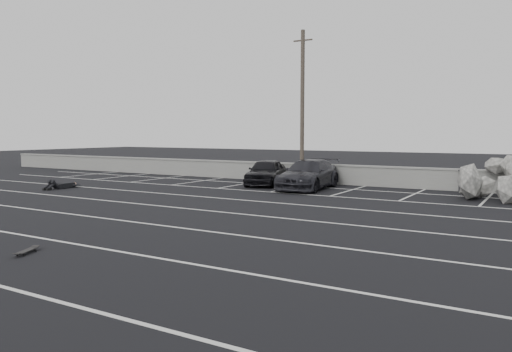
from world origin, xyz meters
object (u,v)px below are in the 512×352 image
Objects in this scene: car_left at (266,172)px; trash_bin at (466,181)px; car_right at (308,174)px; utility_pole at (302,107)px; person at (66,183)px; skateboard at (26,251)px.

car_left is 9.79m from trash_bin.
car_right is 0.61× the size of utility_pole.
person is (-7.90, -6.41, -0.44)m from car_left.
trash_bin is (9.59, 1.93, -0.16)m from car_left.
utility_pole is 9.00m from trash_bin.
skateboard is at bearing -94.71° from car_right.
car_right is 7.31m from trash_bin.
car_left reaches higher than trash_bin.
utility_pole is at bearing -177.22° from trash_bin.
utility_pole is 11.83× the size of skateboard.
utility_pole is at bearing 118.48° from car_right.
utility_pole is 17.97m from skateboard.
car_left is at bearing -168.61° from trash_bin.
car_right is 15.39m from skateboard.
trash_bin is at bearing 45.47° from skateboard.
car_right is (2.71, -0.53, 0.03)m from car_left.
person is at bearing -154.51° from trash_bin.
car_right is 1.93× the size of person.
person is at bearing 114.73° from skateboard.
car_left is 3.88× the size of trash_bin.
car_right is 4.22m from utility_pole.
car_left is 16.16m from skateboard.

